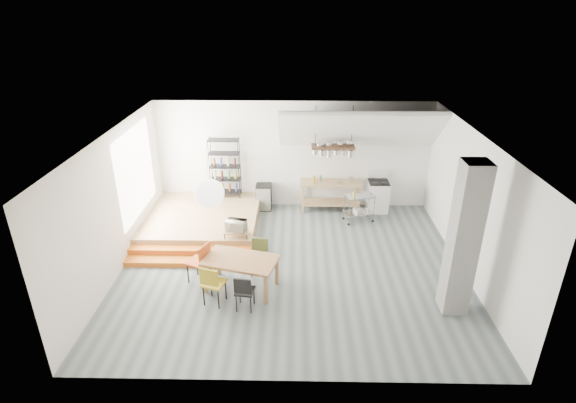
{
  "coord_description": "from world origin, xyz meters",
  "views": [
    {
      "loc": [
        0.08,
        -9.08,
        5.85
      ],
      "look_at": [
        -0.11,
        0.8,
        1.34
      ],
      "focal_mm": 28.0,
      "sensor_mm": 36.0,
      "label": 1
    }
  ],
  "objects_px": {
    "dining_table": "(240,262)",
    "rolling_cart": "(359,204)",
    "stove": "(377,195)",
    "mini_fridge": "(264,197)"
  },
  "relations": [
    {
      "from": "stove",
      "to": "mini_fridge",
      "type": "bearing_deg",
      "value": 179.26
    },
    {
      "from": "mini_fridge",
      "to": "stove",
      "type": "bearing_deg",
      "value": -0.74
    },
    {
      "from": "dining_table",
      "to": "rolling_cart",
      "type": "relative_size",
      "value": 1.93
    },
    {
      "from": "rolling_cart",
      "to": "mini_fridge",
      "type": "bearing_deg",
      "value": 147.91
    },
    {
      "from": "dining_table",
      "to": "rolling_cart",
      "type": "distance_m",
      "value": 4.45
    },
    {
      "from": "rolling_cart",
      "to": "stove",
      "type": "bearing_deg",
      "value": 32.04
    },
    {
      "from": "rolling_cart",
      "to": "mini_fridge",
      "type": "distance_m",
      "value": 2.86
    },
    {
      "from": "dining_table",
      "to": "mini_fridge",
      "type": "bearing_deg",
      "value": 102.24
    },
    {
      "from": "stove",
      "to": "mini_fridge",
      "type": "height_order",
      "value": "stove"
    },
    {
      "from": "stove",
      "to": "rolling_cart",
      "type": "bearing_deg",
      "value": -131.41
    }
  ]
}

